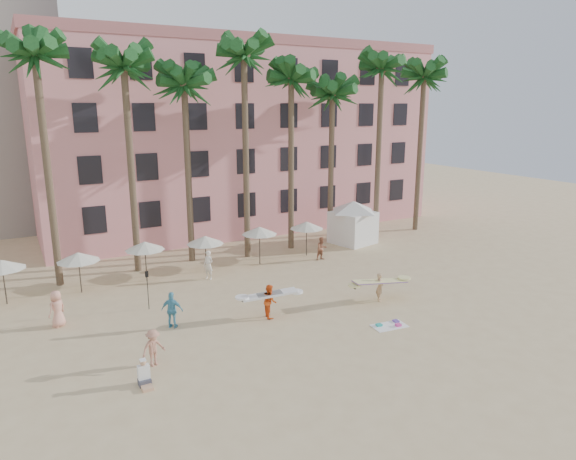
# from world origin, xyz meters

# --- Properties ---
(ground) EXTENTS (120.00, 120.00, 0.00)m
(ground) POSITION_xyz_m (0.00, 0.00, 0.00)
(ground) COLOR #D1B789
(ground) RESTS_ON ground
(pink_hotel) EXTENTS (35.00, 14.00, 16.00)m
(pink_hotel) POSITION_xyz_m (7.00, 26.00, 8.00)
(pink_hotel) COLOR pink
(pink_hotel) RESTS_ON ground
(palm_row) EXTENTS (44.40, 5.40, 16.30)m
(palm_row) POSITION_xyz_m (0.51, 15.00, 12.97)
(palm_row) COLOR brown
(palm_row) RESTS_ON ground
(umbrella_row) EXTENTS (22.50, 2.70, 2.73)m
(umbrella_row) POSITION_xyz_m (-3.00, 12.50, 2.33)
(umbrella_row) COLOR #332B23
(umbrella_row) RESTS_ON ground
(cabana) EXTENTS (5.42, 5.42, 3.50)m
(cabana) POSITION_xyz_m (12.19, 13.89, 2.07)
(cabana) COLOR white
(cabana) RESTS_ON ground
(beach_towel) EXTENTS (1.90, 1.19, 0.14)m
(beach_towel) POSITION_xyz_m (4.25, -0.41, 0.03)
(beach_towel) COLOR white
(beach_towel) RESTS_ON ground
(carrier_yellow) EXTENTS (3.38, 1.12, 1.67)m
(carrier_yellow) POSITION_xyz_m (5.99, 2.64, 0.96)
(carrier_yellow) COLOR tan
(carrier_yellow) RESTS_ON ground
(carrier_white) EXTENTS (3.05, 1.36, 1.82)m
(carrier_white) POSITION_xyz_m (-0.66, 3.59, 0.97)
(carrier_white) COLOR #ED5618
(carrier_white) RESTS_ON ground
(beachgoers) EXTENTS (19.09, 10.57, 1.92)m
(beachgoers) POSITION_xyz_m (-4.16, 6.66, 0.91)
(beachgoers) COLOR silver
(beachgoers) RESTS_ON ground
(paddle) EXTENTS (0.18, 0.04, 2.23)m
(paddle) POSITION_xyz_m (-6.08, 7.78, 1.41)
(paddle) COLOR black
(paddle) RESTS_ON ground
(seated_man) EXTENTS (0.48, 0.85, 1.10)m
(seated_man) POSITION_xyz_m (-8.22, -0.13, 0.38)
(seated_man) COLOR #3F3F4C
(seated_man) RESTS_ON ground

